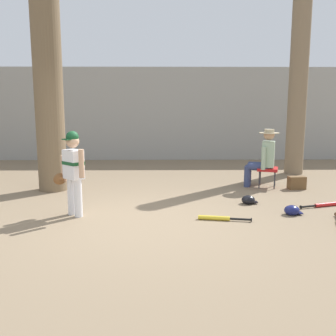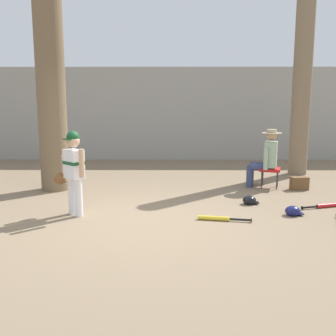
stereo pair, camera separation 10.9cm
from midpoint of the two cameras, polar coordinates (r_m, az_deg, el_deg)
ground_plane at (r=5.56m, az=-3.72°, el=-8.21°), size 60.00×60.00×0.00m
concrete_back_wall at (r=11.81m, az=-1.54°, el=8.12°), size 18.00×0.36×2.81m
tree_near_player at (r=7.86m, az=-17.06°, el=16.43°), size 0.86×0.86×6.25m
tree_behind_spectator at (r=9.77m, az=19.80°, el=11.25°), size 0.62×0.62×4.76m
young_ballplayer at (r=5.92m, az=-13.60°, el=0.05°), size 0.57×0.44×1.31m
folding_stool at (r=8.05m, az=15.50°, el=-0.31°), size 0.50×0.50×0.41m
seated_spectator at (r=8.02m, az=14.88°, el=1.67°), size 0.68×0.53×1.20m
handbag_beside_stool at (r=8.07m, az=19.54°, el=-2.18°), size 0.36×0.21×0.26m
bat_yellow_trainer at (r=5.69m, az=8.09°, el=-7.53°), size 0.78×0.20×0.07m
bat_red_barrel at (r=6.86m, az=23.01°, el=-5.25°), size 0.72×0.28×0.07m
batting_helmet_black at (r=6.68m, az=12.64°, el=-4.78°), size 0.27×0.21×0.16m
batting_helmet_navy at (r=6.20m, az=18.78°, el=-6.16°), size 0.28×0.21×0.16m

